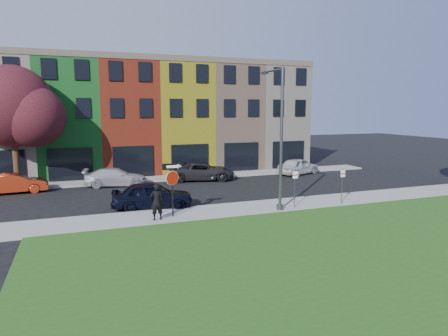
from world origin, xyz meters
name	(u,v)px	position (x,y,z in m)	size (l,w,h in m)	color
ground	(272,223)	(0.00, 0.00, 0.00)	(120.00, 120.00, 0.00)	black
sidewalk_near	(279,206)	(2.00, 3.00, 0.06)	(40.00, 3.00, 0.12)	gray
sidewalk_far	(160,179)	(-3.00, 15.00, 0.06)	(40.00, 2.40, 0.12)	gray
rowhouse_block	(151,118)	(-2.50, 21.18, 4.99)	(30.00, 10.12, 10.00)	beige
stop_sign	(172,179)	(-4.72, 2.57, 2.21)	(1.05, 0.12, 2.93)	black
man	(157,202)	(-5.65, 2.24, 1.09)	(0.75, 0.52, 1.94)	black
sedan_near	(152,195)	(-5.37, 5.23, 0.81)	(5.01, 2.66, 1.62)	black
parked_car_red	(15,183)	(-13.70, 12.95, 0.71)	(4.42, 1.85, 1.42)	#9A2810
parked_car_silver	(116,177)	(-6.76, 13.23, 0.69)	(5.01, 2.62, 1.39)	#B0B0B5
parked_car_dark	(202,171)	(0.27, 13.34, 0.76)	(5.88, 3.68, 1.51)	black
parked_car_white	(298,166)	(9.40, 13.17, 0.75)	(4.76, 3.33, 1.50)	silver
street_lamp	(279,139)	(1.46, 2.11, 4.21)	(0.42, 2.58, 8.10)	#494C4E
parking_sign_a	(295,184)	(2.57, 2.14, 1.53)	(0.32, 0.10, 2.27)	#494C4E
parking_sign_b	(342,182)	(5.80, 1.96, 1.48)	(0.32, 0.08, 2.18)	#494C4E
tree_purple	(14,108)	(-13.62, 14.66, 5.97)	(7.09, 6.20, 8.96)	black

